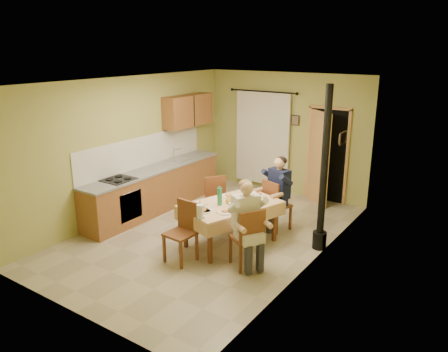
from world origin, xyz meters
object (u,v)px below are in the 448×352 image
Objects in this scene: chair_right at (247,249)px; chair_left at (218,213)px; chair_far at (276,215)px; man_far at (278,185)px; chair_near at (181,244)px; man_right at (247,214)px; stove_flue at (323,192)px; dining_table at (231,224)px.

chair_right is 1.02× the size of chair_left.
man_far is at bearing 90.00° from chair_far.
chair_far is at bearing 156.40° from chair_left.
chair_left is 0.70× the size of man_far.
man_right is at bearing -151.45° from chair_near.
chair_near is at bearing 147.44° from man_right.
stove_flue is at bearing 1.01° from chair_far.
chair_near is 1.01× the size of chair_left.
chair_far reaches higher than dining_table.
chair_far is at bearing 43.20° from chair_right.
chair_left is at bearing 83.38° from chair_right.
chair_far is at bearing 162.90° from stove_flue.
chair_far is at bearing -90.00° from man_far.
chair_left is at bearing -75.34° from chair_near.
chair_near is (-0.31, -0.98, -0.09)m from dining_table.
dining_table is 0.85m from chair_right.
man_far is (0.00, 0.01, 0.59)m from chair_far.
man_right is (1.24, -1.01, 0.59)m from chair_left.
man_far is at bearing -104.97° from chair_near.
chair_near reaches higher than chair_left.
man_right reaches higher than chair_left.
chair_left is at bearing -173.04° from stove_flue.
chair_near is 1.21m from man_right.
chair_right is 0.59m from man_right.
dining_table is 1.92× the size of chair_right.
chair_near is 0.71× the size of man_far.
man_far is at bearing 89.72° from dining_table.
chair_far is (0.36, 1.03, -0.09)m from dining_table.
man_right is (0.96, 0.44, 0.59)m from chair_near.
dining_table is at bearing -91.25° from chair_far.
dining_table is at bearing 83.10° from chair_right.
chair_right is at bearing 87.56° from chair_left.
dining_table is 0.97m from man_right.
man_right is 0.50× the size of stove_flue.
stove_flue reaches higher than chair_near.
chair_near is 2.21m from man_far.
man_right is (0.28, -1.57, 0.00)m from man_far.
chair_far is at bearing -104.97° from chair_near.
man_far is (0.68, 2.02, 0.59)m from chair_near.
man_far is 1.05m from stove_flue.
chair_near is at bearing -88.81° from dining_table.
chair_near is 1.06m from chair_right.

